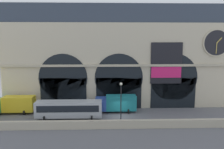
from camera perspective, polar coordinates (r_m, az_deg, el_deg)
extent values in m
plane|color=slate|center=(40.29, 2.15, -10.55)|extent=(200.00, 200.00, 0.00)
cube|color=#B2A891|center=(35.21, 2.77, -12.34)|extent=(90.00, 0.70, 1.27)
cube|color=beige|center=(46.26, 1.50, 2.43)|extent=(44.67, 5.88, 16.48)
cube|color=#333D4C|center=(46.57, 1.53, 14.84)|extent=(44.67, 5.28, 3.59)
cube|color=black|center=(44.80, -12.04, -4.71)|extent=(8.77, 0.20, 6.09)
cylinder|color=black|center=(44.20, -12.17, -0.86)|extent=(9.23, 0.20, 9.23)
cube|color=black|center=(44.19, 1.71, -4.70)|extent=(8.77, 0.20, 6.09)
cylinder|color=black|center=(43.59, 1.73, -0.81)|extent=(9.23, 0.20, 9.23)
cube|color=black|center=(46.10, 15.06, -4.44)|extent=(8.77, 0.20, 6.09)
cylinder|color=black|center=(45.52, 15.21, -0.70)|extent=(9.23, 0.20, 9.23)
cylinder|color=beige|center=(47.83, 24.71, 7.22)|extent=(5.14, 0.25, 5.14)
cylinder|color=black|center=(47.72, 24.77, 7.22)|extent=(4.76, 0.06, 4.76)
cube|color=gold|center=(47.87, 25.32, 7.76)|extent=(1.01, 0.04, 1.07)
cube|color=gold|center=(47.67, 24.73, 6.00)|extent=(0.14, 0.04, 2.02)
cube|color=black|center=(44.62, 13.49, 2.76)|extent=(6.03, 0.12, 7.89)
cube|color=#DB1E66|center=(44.75, 13.44, 0.55)|extent=(5.79, 0.04, 2.11)
cube|color=#B6AB91|center=(43.17, 1.75, 2.28)|extent=(44.67, 0.50, 0.44)
cube|color=gold|center=(44.98, -22.29, -6.79)|extent=(5.50, 2.30, 2.70)
cylinder|color=black|center=(47.70, -26.15, -7.86)|extent=(0.28, 0.84, 0.84)
cylinder|color=black|center=(43.99, -21.11, -8.90)|extent=(0.28, 0.84, 0.84)
cylinder|color=black|center=(45.86, -20.27, -8.14)|extent=(0.28, 0.84, 0.84)
cube|color=#ADB2B7|center=(39.26, -10.74, -8.45)|extent=(11.00, 2.50, 2.60)
cube|color=black|center=(37.96, -11.04, -8.51)|extent=(10.12, 0.04, 1.10)
cylinder|color=black|center=(39.38, -16.57, -10.60)|extent=(0.28, 1.00, 1.00)
cylinder|color=black|center=(41.45, -15.79, -9.59)|extent=(0.28, 1.00, 1.00)
cylinder|color=black|center=(38.20, -5.12, -10.87)|extent=(0.28, 1.00, 1.00)
cylinder|color=black|center=(40.32, -4.94, -9.81)|extent=(0.28, 1.00, 1.00)
cube|color=#28479E|center=(42.36, -2.83, -7.36)|extent=(2.00, 2.30, 2.30)
cube|color=#19727A|center=(42.41, 2.28, -7.06)|extent=(5.50, 2.30, 2.70)
cylinder|color=black|center=(41.70, -2.98, -9.27)|extent=(0.28, 0.84, 0.84)
cylinder|color=black|center=(43.68, -2.93, -8.44)|extent=(0.28, 0.84, 0.84)
cylinder|color=black|center=(41.92, 4.10, -9.19)|extent=(0.28, 0.84, 0.84)
cylinder|color=black|center=(43.88, 3.82, -8.37)|extent=(0.28, 0.84, 0.84)
cylinder|color=black|center=(35.11, 2.25, -7.89)|extent=(0.16, 0.16, 6.50)
sphere|color=#F2EDCC|center=(34.29, 2.28, -2.38)|extent=(0.44, 0.44, 0.44)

